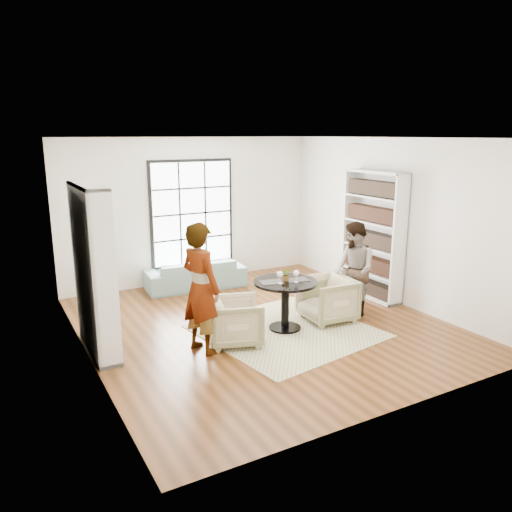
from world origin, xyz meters
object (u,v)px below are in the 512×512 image
wine_glass_left (280,275)px  wine_glass_right (296,274)px  person_right (354,270)px  pedestal_table (285,295)px  armchair_right (327,299)px  sofa (195,274)px  armchair_left (236,321)px  person_left (201,288)px  flower_centerpiece (286,274)px

wine_glass_left → wine_glass_right: 0.27m
person_right → wine_glass_right: person_right is taller
person_right → wine_glass_left: bearing=-73.9°
pedestal_table → armchair_right: bearing=-1.3°
sofa → wine_glass_left: (0.25, -2.85, 0.66)m
pedestal_table → sofa: 2.82m
pedestal_table → armchair_left: (-0.94, -0.11, -0.23)m
sofa → wine_glass_left: wine_glass_left is taller
sofa → armchair_left: armchair_left is taller
armchair_right → person_left: (-2.31, -0.09, 0.57)m
pedestal_table → armchair_left: 0.97m
pedestal_table → flower_centerpiece: bearing=39.8°
person_right → pedestal_table: bearing=-76.7°
person_left → wine_glass_right: person_left is taller
sofa → flower_centerpiece: (0.42, -2.76, 0.62)m
armchair_left → armchair_right: armchair_right is taller
armchair_right → flower_centerpiece: 0.96m
armchair_left → person_right: person_right is taller
armchair_right → pedestal_table: bearing=-87.4°
pedestal_table → person_left: bearing=-175.7°
pedestal_table → wine_glass_left: bearing=-153.8°
sofa → wine_glass_right: bearing=104.5°
person_left → wine_glass_right: bearing=-108.7°
sofa → armchair_left: size_ratio=2.59×
person_left → person_right: (2.86, 0.09, -0.13)m
pedestal_table → wine_glass_right: (0.11, -0.14, 0.36)m
sofa → armchair_left: 2.94m
pedestal_table → person_right: person_right is taller
flower_centerpiece → wine_glass_left: bearing=-151.9°
pedestal_table → person_right: size_ratio=0.62×
flower_centerpiece → person_left: bearing=-175.1°
armchair_left → person_right: 2.35m
pedestal_table → flower_centerpiece: 0.33m
armchair_left → person_left: size_ratio=0.41×
armchair_right → person_right: person_right is taller
armchair_right → person_left: person_left is taller
pedestal_table → person_left: person_left is taller
person_right → armchair_left: bearing=-73.6°
pedestal_table → sofa: size_ratio=0.51×
armchair_left → wine_glass_right: size_ratio=3.90×
sofa → wine_glass_left: size_ratio=9.89×
sofa → person_right: (1.77, -2.79, 0.52)m
armchair_right → sofa: bearing=-152.5°
pedestal_table → armchair_left: size_ratio=1.32×
armchair_right → wine_glass_right: size_ratio=4.16×
armchair_left → armchair_right: bearing=-68.1°
armchair_right → person_left: bearing=-83.7°
person_left → flower_centerpiece: person_left is taller
person_left → pedestal_table: bearing=-103.5°
armchair_left → wine_glass_right: (1.05, -0.02, 0.60)m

